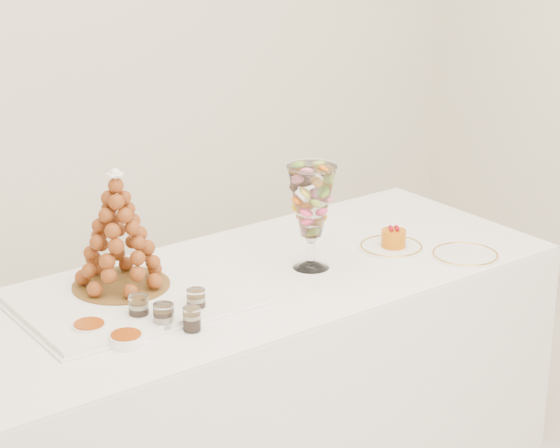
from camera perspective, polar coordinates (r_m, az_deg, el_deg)
buffet_table at (r=3.56m, az=-1.59°, el=-8.54°), size 2.05×0.90×0.76m
lace_tray at (r=3.26m, az=-7.74°, el=-3.83°), size 0.66×0.50×0.02m
macaron_vase at (r=3.41m, az=1.66°, el=1.13°), size 0.15×0.15×0.34m
cake_plate at (r=3.65m, az=5.83°, el=-1.22°), size 0.21×0.21×0.01m
spare_plate at (r=3.62m, az=9.65°, el=-1.62°), size 0.22×0.22×0.01m
verrine_a at (r=3.12m, az=-7.40°, el=-4.40°), size 0.06×0.06×0.08m
verrine_b at (r=3.09m, az=-6.00°, el=-4.73°), size 0.05×0.05×0.07m
verrine_c at (r=3.15m, az=-4.41°, el=-4.07°), size 0.06×0.06×0.07m
verrine_d at (r=3.06m, az=-6.13°, el=-4.82°), size 0.07×0.07×0.07m
verrine_e at (r=3.05m, az=-4.63°, el=-4.97°), size 0.05×0.05×0.07m
ramekin_back at (r=3.07m, az=-9.93°, el=-5.43°), size 0.09×0.09×0.03m
ramekin_front at (r=2.99m, az=-8.03°, el=-6.01°), size 0.09×0.09×0.03m
croquembouche at (r=3.25m, az=-8.45°, el=-0.32°), size 0.30×0.30×0.37m
mousse_cake at (r=3.64m, az=5.96°, el=-0.73°), size 0.08×0.08×0.07m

